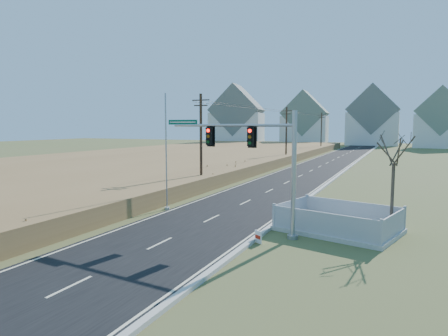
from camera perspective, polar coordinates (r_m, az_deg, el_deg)
ground at (r=22.51m, az=-6.31°, el=-9.46°), size 260.00×260.00×0.00m
road at (r=69.79m, az=15.08°, el=0.95°), size 8.00×180.00×0.06m
curb at (r=69.24m, az=18.47°, el=0.86°), size 0.30×180.00×0.18m
reed_marsh at (r=68.55m, az=-6.57°, el=1.55°), size 38.00×110.00×1.30m
utility_pole_near at (r=37.99m, az=-3.31°, el=4.06°), size 1.80×0.26×9.00m
utility_pole_mid at (r=66.04m, az=8.89°, el=4.85°), size 1.80×0.26×9.00m
utility_pole_far at (r=95.29m, az=13.73°, el=5.10°), size 1.80×0.26×9.00m
condo_nw at (r=128.41m, az=1.85°, el=6.83°), size 17.69×13.38×19.05m
condo_nnw at (r=129.94m, az=11.45°, el=6.36°), size 14.93×11.17×17.03m
condo_n at (r=130.97m, az=20.47°, el=6.39°), size 15.27×10.20×18.54m
condo_ne at (r=122.96m, az=28.62°, el=5.72°), size 14.12×10.51×16.52m
traffic_signal_mast at (r=21.90m, az=5.45°, el=1.35°), size 8.51×1.22×6.81m
fence_enclosure at (r=23.89m, az=15.96°, el=-8.04°), size 7.24×5.80×1.45m
open_sign at (r=20.78m, az=4.91°, el=-9.79°), size 0.46×0.32×0.64m
flagpole at (r=28.72m, az=-8.24°, el=0.60°), size 0.37×0.37×8.29m
bare_tree at (r=23.77m, az=23.18°, el=2.73°), size 2.26×2.26×5.99m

